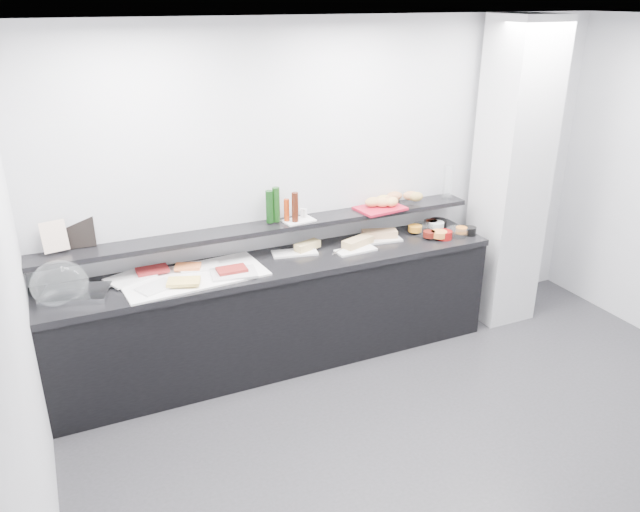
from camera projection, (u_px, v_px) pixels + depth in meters
name	position (u px, v px, depth m)	size (l,w,h in m)	color
ground	(474.00, 464.00, 4.08)	(5.00, 5.00, 0.00)	#2D2D30
back_wall	(342.00, 186.00, 5.24)	(5.00, 0.02, 2.70)	silver
ceiling	(527.00, 25.00, 3.03)	(5.00, 5.00, 0.00)	white
column	(511.00, 176.00, 5.51)	(0.50, 0.50, 2.70)	silver
buffet_cabinet	(279.00, 315.00, 5.08)	(3.60, 0.60, 0.85)	black
counter_top	(278.00, 265.00, 4.90)	(3.62, 0.62, 0.05)	black
wall_shelf	(269.00, 227.00, 4.95)	(3.60, 0.25, 0.04)	black
cloche_base	(76.00, 294.00, 4.32)	(0.44, 0.29, 0.04)	#ADB0B4
cloche_dome	(60.00, 284.00, 4.22)	(0.38, 0.25, 0.34)	silver
linen_runner	(194.00, 276.00, 4.62)	(1.05, 0.49, 0.01)	white
platter_meat_a	(130.00, 278.00, 4.56)	(0.33, 0.22, 0.01)	white
food_meat_a	(152.00, 270.00, 4.64)	(0.23, 0.15, 0.02)	maroon
platter_salmon	(200.00, 266.00, 4.75)	(0.29, 0.19, 0.01)	white
food_salmon	(188.00, 267.00, 4.70)	(0.19, 0.12, 0.02)	orange
platter_cheese	(156.00, 287.00, 4.41)	(0.26, 0.17, 0.01)	white
food_cheese	(184.00, 282.00, 4.45)	(0.23, 0.15, 0.02)	#EDC95C
platter_meat_b	(234.00, 273.00, 4.63)	(0.33, 0.22, 0.01)	silver
food_meat_b	(232.00, 269.00, 4.65)	(0.22, 0.14, 0.02)	maroon
sandwich_plate_left	(295.00, 253.00, 5.04)	(0.36, 0.16, 0.01)	white
sandwich_food_left	(307.00, 246.00, 5.08)	(0.22, 0.09, 0.06)	#D5B66F
tongs_left	(306.00, 251.00, 5.05)	(0.01, 0.01, 0.16)	silver
sandwich_plate_mid	(356.00, 250.00, 5.09)	(0.34, 0.14, 0.01)	white
sandwich_food_mid	(358.00, 242.00, 5.16)	(0.28, 0.11, 0.06)	tan
tongs_mid	(337.00, 252.00, 5.03)	(0.01, 0.01, 0.16)	silver
sandwich_plate_right	(383.00, 240.00, 5.30)	(0.32, 0.14, 0.01)	silver
sandwich_food_right	(380.00, 234.00, 5.34)	(0.30, 0.11, 0.06)	tan
tongs_right	(364.00, 242.00, 5.24)	(0.01, 0.01, 0.16)	#BBBCC2
bowl_glass_fruit	(422.00, 228.00, 5.49)	(0.17, 0.17, 0.07)	white
fill_glass_fruit	(415.00, 228.00, 5.45)	(0.12, 0.12, 0.05)	orange
bowl_black_jam	(438.00, 223.00, 5.61)	(0.15, 0.15, 0.07)	black
fill_black_jam	(432.00, 223.00, 5.58)	(0.11, 0.11, 0.05)	#5E1B0D
bowl_glass_cream	(433.00, 224.00, 5.58)	(0.16, 0.16, 0.07)	silver
fill_glass_cream	(436.00, 225.00, 5.54)	(0.14, 0.14, 0.05)	silver
bowl_red_jam	(444.00, 235.00, 5.34)	(0.13, 0.13, 0.07)	maroon
fill_red_jam	(429.00, 234.00, 5.32)	(0.10, 0.10, 0.05)	#5C140D
bowl_glass_salmon	(458.00, 232.00, 5.40)	(0.17, 0.17, 0.07)	white
fill_glass_salmon	(439.00, 234.00, 5.32)	(0.14, 0.14, 0.05)	orange
bowl_black_fruit	(470.00, 231.00, 5.43)	(0.11, 0.11, 0.07)	black
fill_black_fruit	(461.00, 230.00, 5.41)	(0.10, 0.10, 0.05)	orange
framed_print	(76.00, 230.00, 4.46)	(0.25, 0.02, 0.26)	black
print_art	(54.00, 236.00, 4.34)	(0.17, 0.00, 0.22)	beige
condiment_tray	(299.00, 221.00, 5.01)	(0.25, 0.15, 0.01)	white
bottle_green_a	(270.00, 207.00, 4.91)	(0.06, 0.06, 0.26)	#0E340F
bottle_brown	(295.00, 207.00, 4.93)	(0.05, 0.05, 0.24)	#3D160B
bottle_green_b	(276.00, 205.00, 4.93)	(0.06, 0.06, 0.28)	#123B10
bottle_hot	(287.00, 210.00, 4.96)	(0.04, 0.04, 0.18)	#AC310C
shaker_salt	(302.00, 213.00, 5.07)	(0.03, 0.03, 0.07)	white
shaker_pepper	(305.00, 213.00, 5.06)	(0.03, 0.03, 0.07)	white
bread_tray	(380.00, 208.00, 5.29)	(0.40, 0.28, 0.02)	#A91228
bread_roll_nw	(383.00, 200.00, 5.35)	(0.14, 0.09, 0.08)	tan
bread_roll_n	(394.00, 196.00, 5.44)	(0.16, 0.10, 0.08)	#B77245
bread_roll_ne	(411.00, 196.00, 5.45)	(0.14, 0.09, 0.08)	#C07D49
bread_roll_sw	(392.00, 202.00, 5.29)	(0.13, 0.08, 0.08)	tan
bread_roll_s	(383.00, 202.00, 5.28)	(0.13, 0.08, 0.08)	tan
bread_roll_se	(416.00, 197.00, 5.43)	(0.12, 0.08, 0.08)	#B38F44
bread_roll_midw	(373.00, 202.00, 5.29)	(0.15, 0.10, 0.08)	tan
bread_roll_mide	(389.00, 201.00, 5.32)	(0.13, 0.08, 0.08)	#AF7142
carafe	(448.00, 182.00, 5.52)	(0.09, 0.09, 0.30)	white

